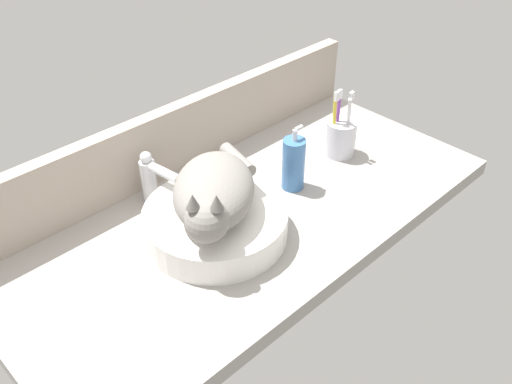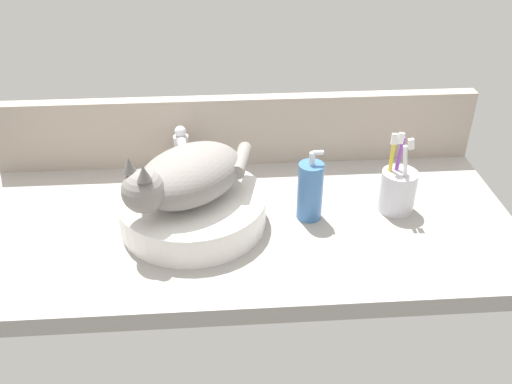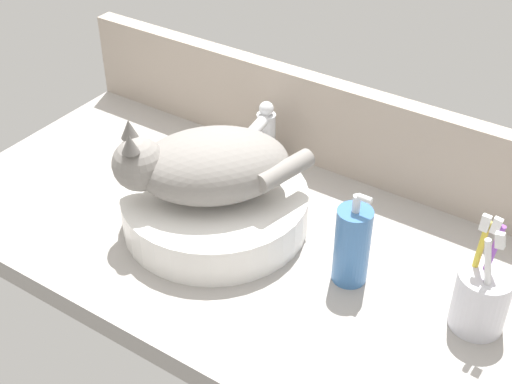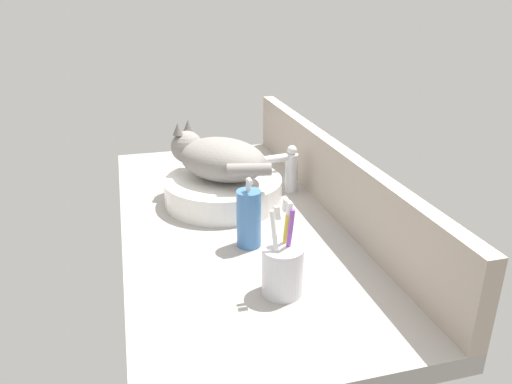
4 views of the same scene
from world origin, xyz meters
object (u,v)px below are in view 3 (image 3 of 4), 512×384
at_px(cat, 205,165).
at_px(toothbrush_cup, 481,298).
at_px(sink_basin, 215,208).
at_px(soap_dispenser, 353,244).
at_px(faucet, 264,134).

height_order(cat, toothbrush_cup, cat).
bearing_deg(sink_basin, toothbrush_cup, 2.70).
height_order(soap_dispenser, toothbrush_cup, toothbrush_cup).
bearing_deg(faucet, toothbrush_cup, -19.50).
bearing_deg(faucet, soap_dispenser, -33.08).
distance_m(sink_basin, cat, 0.09).
distance_m(cat, faucet, 0.21).
height_order(faucet, soap_dispenser, soap_dispenser).
relative_size(sink_basin, cat, 1.06).
bearing_deg(toothbrush_cup, sink_basin, -177.30).
bearing_deg(faucet, cat, -84.88).
distance_m(sink_basin, toothbrush_cup, 0.45).
distance_m(cat, toothbrush_cup, 0.47).
relative_size(cat, toothbrush_cup, 1.60).
bearing_deg(faucet, sink_basin, -81.84).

